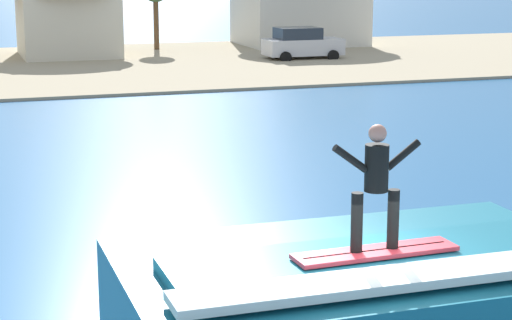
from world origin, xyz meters
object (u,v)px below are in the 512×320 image
at_px(wave_crest, 360,308).
at_px(surfer, 376,180).
at_px(surfboard, 375,252).
at_px(car_far_shore, 302,44).
at_px(house_small_cottage, 67,5).

distance_m(wave_crest, surfer, 2.01).
height_order(wave_crest, surfer, surfer).
height_order(wave_crest, surfboard, surfboard).
distance_m(surfer, car_far_shore, 40.21).
relative_size(car_far_shore, house_small_cottage, 0.57).
xyz_separation_m(wave_crest, surfer, (-0.03, -0.45, 1.96)).
relative_size(surfboard, surfer, 1.36).
height_order(surfboard, house_small_cottage, house_small_cottage).
height_order(surfboard, surfer, surfer).
distance_m(surfboard, house_small_cottage, 43.56).
height_order(car_far_shore, house_small_cottage, house_small_cottage).
bearing_deg(house_small_cottage, surfer, -91.87).
distance_m(wave_crest, car_far_shore, 39.73).
relative_size(surfboard, car_far_shore, 0.53).
bearing_deg(house_small_cottage, surfboard, -91.86).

